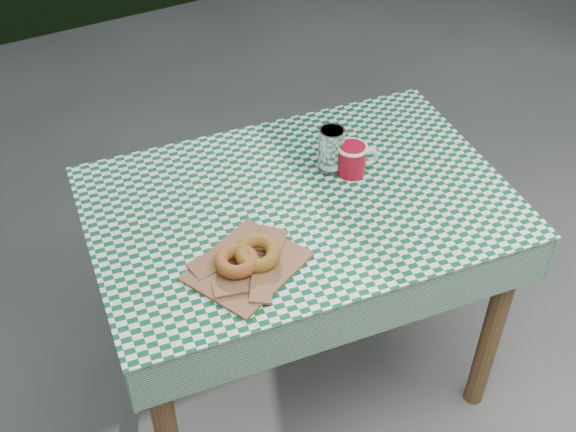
% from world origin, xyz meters
% --- Properties ---
extents(ground, '(60.00, 60.00, 0.00)m').
position_xyz_m(ground, '(0.00, 0.00, 0.00)').
color(ground, '#4C4C47').
rests_on(ground, ground).
extents(table, '(1.17, 0.85, 0.75)m').
position_xyz_m(table, '(-0.06, 0.12, 0.38)').
color(table, brown).
rests_on(table, ground).
extents(tablecloth, '(1.20, 0.87, 0.01)m').
position_xyz_m(tablecloth, '(-0.06, 0.12, 0.75)').
color(tablecloth, '#0C4D28').
rests_on(tablecloth, table).
extents(paper_bag, '(0.33, 0.30, 0.01)m').
position_xyz_m(paper_bag, '(-0.30, -0.04, 0.76)').
color(paper_bag, olive).
rests_on(paper_bag, tablecloth).
extents(bagel_front, '(0.15, 0.15, 0.03)m').
position_xyz_m(bagel_front, '(-0.32, -0.04, 0.79)').
color(bagel_front, '#9D4C20').
rests_on(bagel_front, paper_bag).
extents(bagel_back, '(0.14, 0.14, 0.04)m').
position_xyz_m(bagel_back, '(-0.26, -0.04, 0.79)').
color(bagel_back, olive).
rests_on(bagel_back, paper_bag).
extents(coffee_mug, '(0.19, 0.19, 0.09)m').
position_xyz_m(coffee_mug, '(0.12, 0.16, 0.80)').
color(coffee_mug, '#A60A1E').
rests_on(coffee_mug, tablecloth).
extents(drinking_glass, '(0.08, 0.08, 0.13)m').
position_xyz_m(drinking_glass, '(0.08, 0.20, 0.82)').
color(drinking_glass, white).
rests_on(drinking_glass, tablecloth).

